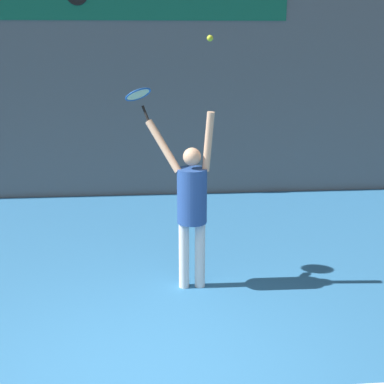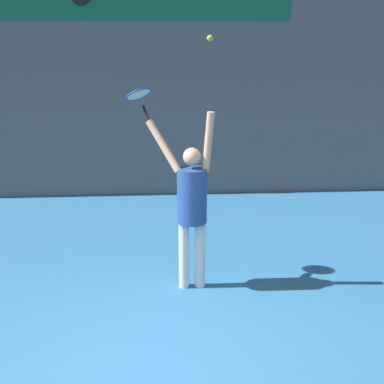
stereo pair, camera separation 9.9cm
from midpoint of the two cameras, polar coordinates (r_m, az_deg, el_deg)
name	(u,v)px [view 1 (the left image)]	position (r m, az deg, el deg)	size (l,w,h in m)	color
back_wall	(142,68)	(10.49, -5.68, 13.00)	(18.00, 0.10, 5.00)	slate
tennis_player	(191,201)	(6.53, -0.49, -1.01)	(0.84, 0.52, 2.24)	white
tennis_racket	(139,96)	(6.67, -6.15, 10.17)	(0.45, 0.44, 0.41)	black
tennis_ball	(210,38)	(6.22, 1.46, 16.08)	(0.07, 0.07, 0.07)	#CCDB2D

